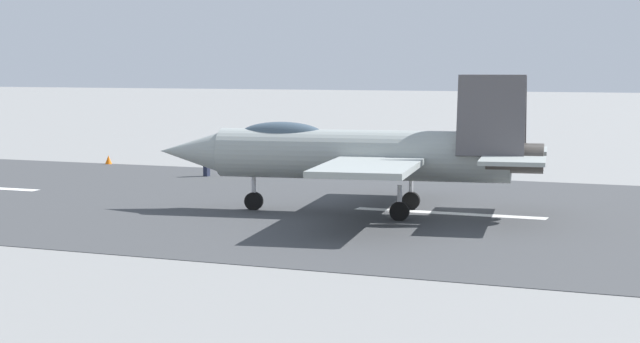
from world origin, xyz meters
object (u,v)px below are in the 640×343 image
(fighter_jet, at_px, (360,153))
(marker_cone_far, at_px, (108,160))
(marker_cone_mid, at_px, (316,168))
(crew_person, at_px, (207,162))

(fighter_jet, relative_size, marker_cone_far, 30.24)
(fighter_jet, relative_size, marker_cone_mid, 30.24)
(fighter_jet, relative_size, crew_person, 10.15)
(fighter_jet, height_order, marker_cone_far, fighter_jet)
(crew_person, bearing_deg, marker_cone_mid, -140.88)
(fighter_jet, xyz_separation_m, marker_cone_far, (21.52, -14.11, -2.21))
(marker_cone_mid, relative_size, marker_cone_far, 1.00)
(crew_person, bearing_deg, marker_cone_far, -23.75)
(marker_cone_mid, xyz_separation_m, marker_cone_far, (13.78, 0.00, 0.00))
(fighter_jet, height_order, marker_cone_mid, fighter_jet)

